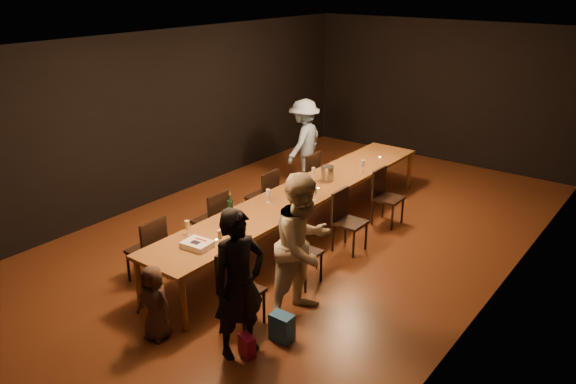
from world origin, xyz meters
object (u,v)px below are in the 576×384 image
Objects in this scene: table at (304,194)px; chair_right_3 at (388,198)px; chair_right_2 at (350,222)px; birthday_cake at (197,245)px; chair_left_3 at (304,176)px; chair_left_0 at (146,249)px; ice_bucket at (328,173)px; chair_right_1 at (302,252)px; woman_tan at (303,246)px; woman_birthday at (239,284)px; man_blue at (304,142)px; chair_right_0 at (242,290)px; child at (154,303)px; chair_left_2 at (262,196)px; plate_stack at (228,220)px; chair_left_1 at (210,220)px; champagne_bottle at (230,204)px.

chair_right_3 reaches higher than table.
birthday_cake is at bearing -18.50° from chair_right_2.
chair_left_3 reaches higher than table.
ice_bucket is at bearing -15.69° from chair_left_0.
chair_right_1 is 0.82m from woman_tan.
chair_left_3 is 0.55× the size of woman_birthday.
chair_right_1 is 3.94m from man_blue.
chair_right_0 is 3.20m from ice_bucket.
chair_left_3 is 0.52× the size of woman_tan.
child is (-0.62, -3.18, -0.01)m from chair_right_2.
chair_left_2 reaches higher than plate_stack.
chair_left_1 is (-1.70, -2.40, 0.00)m from chair_right_3.
chair_right_0 is 1.00× the size of chair_right_3.
woman_tan is 4.62m from man_blue.
chair_left_3 is (0.00, 2.40, 0.00)m from chair_left_1.
chair_right_2 is at bearing 180.00° from chair_right_0.
ice_bucket reaches higher than chair_left_3.
chair_right_0 is at bearing -90.00° from chair_left_0.
chair_left_0 is at bearing -105.69° from ice_bucket.
table is 2.46m from man_blue.
chair_right_3 is 4.01m from woman_birthday.
chair_right_1 is 1.20m from chair_right_2.
chair_left_1 is at bearing 81.73° from woman_tan.
chair_left_1 is at bearing 163.81° from champagne_bottle.
plate_stack is 2.25m from ice_bucket.
chair_left_1 is 1.00× the size of chair_left_3.
chair_left_1 and chair_left_2 have the same top height.
chair_left_1 is at bearing 0.00° from chair_left_0.
woman_birthday reaches higher than chair_right_0.
birthday_cake is at bearing -158.43° from chair_left_2.
champagne_bottle is at bearing 61.54° from woman_birthday.
woman_tan is 1.32m from birthday_cake.
chair_right_3 is (0.00, 1.20, 0.00)m from chair_right_2.
chair_left_1 is (-0.85, -1.20, -0.24)m from table.
ice_bucket is at bearing 33.95° from woman_tan.
chair_right_0 and chair_right_1 have the same top height.
table is 6.45× the size of chair_right_0.
ice_bucket is (-0.84, 3.06, 0.40)m from chair_right_0.
child is (-0.62, -4.38, -0.01)m from chair_right_3.
table is 2.33m from birthday_cake.
child is at bearing -10.96° from chair_right_2.
chair_right_3 is 3.63m from birthday_cake.
champagne_bottle is (-0.15, 0.22, 0.12)m from plate_stack.
chair_right_1 is at bearing -54.69° from table.
chair_right_1 and chair_right_3 have the same top height.
chair_left_0 is 1.33m from child.
woman_tan is at bearing 13.14° from chair_right_2.
chair_right_2 is 1.00× the size of chair_left_3.
ice_bucket is (0.86, 0.66, 0.40)m from chair_left_2.
chair_right_0 is at bearing -0.00° from chair_right_3.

